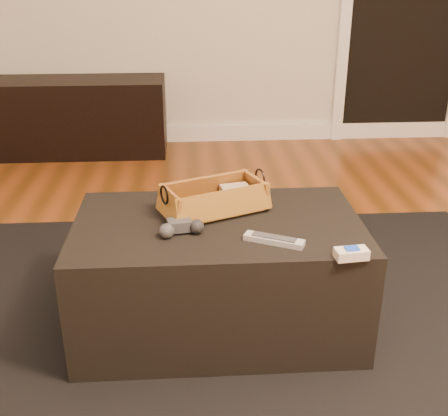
{
  "coord_description": "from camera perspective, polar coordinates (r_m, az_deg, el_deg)",
  "views": [
    {
      "loc": [
        -0.29,
        -1.43,
        1.25
      ],
      "look_at": [
        -0.18,
        0.31,
        0.49
      ],
      "focal_mm": 45.0,
      "sensor_mm": 36.0,
      "label": 1
    }
  ],
  "objects": [
    {
      "name": "cream_gadget",
      "position": [
        1.75,
        12.82,
        -4.53
      ],
      "size": [
        0.1,
        0.06,
        0.04
      ],
      "color": "beige",
      "rests_on": "ottoman"
    },
    {
      "name": "media_cabinet",
      "position": [
        4.15,
        -15.33,
        8.93
      ],
      "size": [
        1.33,
        0.45,
        0.52
      ],
      "primitive_type": "cube",
      "color": "black",
      "rests_on": "floor"
    },
    {
      "name": "ottoman",
      "position": [
        2.04,
        -0.6,
        -6.74
      ],
      "size": [
        1.0,
        0.6,
        0.42
      ],
      "primitive_type": "cube",
      "color": "black",
      "rests_on": "area_rug"
    },
    {
      "name": "area_rug",
      "position": [
        2.12,
        -0.5,
        -12.47
      ],
      "size": [
        2.6,
        2.0,
        0.01
      ],
      "primitive_type": "cube",
      "color": "black",
      "rests_on": "floor"
    },
    {
      "name": "baseboard",
      "position": [
        4.34,
        0.25,
        7.65
      ],
      "size": [
        5.0,
        0.04,
        0.12
      ],
      "primitive_type": "cube",
      "color": "white",
      "rests_on": "floor"
    },
    {
      "name": "floor",
      "position": [
        1.93,
        6.13,
        -17.35
      ],
      "size": [
        5.0,
        5.5,
        0.01
      ],
      "primitive_type": "cube",
      "color": "brown",
      "rests_on": "ground"
    },
    {
      "name": "cloth_bundle",
      "position": [
        2.07,
        1.13,
        1.5
      ],
      "size": [
        0.12,
        0.09,
        0.06
      ],
      "primitive_type": "cube",
      "rotation": [
        0.0,
        0.0,
        0.23
      ],
      "color": "tan",
      "rests_on": "wicker_basket"
    },
    {
      "name": "wicker_basket",
      "position": [
        2.01,
        -1.01,
        0.82
      ],
      "size": [
        0.42,
        0.33,
        0.13
      ],
      "color": "#AD6827",
      "rests_on": "ottoman"
    },
    {
      "name": "silver_remote",
      "position": [
        1.8,
        5.1,
        -3.23
      ],
      "size": [
        0.19,
        0.12,
        0.02
      ],
      "color": "#B8BCC1",
      "rests_on": "ottoman"
    },
    {
      "name": "game_controller",
      "position": [
        1.85,
        -4.4,
        -1.97
      ],
      "size": [
        0.16,
        0.1,
        0.05
      ],
      "color": "#333436",
      "rests_on": "ottoman"
    },
    {
      "name": "tv_remote",
      "position": [
        2.0,
        -1.32,
        0.03
      ],
      "size": [
        0.2,
        0.14,
        0.02
      ],
      "primitive_type": "cube",
      "rotation": [
        0.0,
        0.0,
        0.51
      ],
      "color": "black",
      "rests_on": "wicker_basket"
    }
  ]
}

